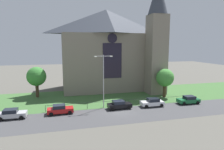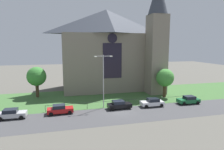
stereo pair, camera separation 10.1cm
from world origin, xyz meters
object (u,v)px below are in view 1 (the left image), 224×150
tree_left_far (36,77)px  streetlamp_near (103,75)px  parked_car_white (152,102)px  parked_car_green (189,100)px  church_building (110,49)px  parked_car_black (119,105)px  tree_right_near (165,78)px  parked_car_red (60,109)px  parked_car_silver (12,114)px

tree_left_far → streetlamp_near: 16.72m
parked_car_white → parked_car_green: (7.59, -0.13, 0.00)m
church_building → parked_car_black: church_building is taller
church_building → tree_right_near: size_ratio=4.19×
tree_left_far → parked_car_red: bearing=-68.9°
parked_car_green → parked_car_black: bearing=0.1°
parked_car_black → parked_car_green: bearing=-2.5°
church_building → streetlamp_near: church_building is taller
parked_car_black → parked_car_green: (13.95, -0.27, 0.00)m
parked_car_black → parked_car_red: bearing=178.7°
streetlamp_near → parked_car_red: size_ratio=2.25×
tree_right_near → parked_car_white: 8.61m
church_building → parked_car_green: size_ratio=6.14×
tree_right_near → parked_car_black: tree_right_near is taller
tree_right_near → parked_car_white: bearing=-134.8°
tree_right_near → parked_car_red: (-22.14, -5.47, -3.47)m
parked_car_silver → tree_right_near: bearing=12.7°
church_building → tree_left_far: church_building is taller
streetlamp_near → parked_car_silver: 15.88m
streetlamp_near → parked_car_red: streetlamp_near is taller
parked_car_white → tree_left_far: bearing=-28.4°
church_building → parked_car_white: bearing=-76.7°
church_building → tree_left_far: 18.81m
streetlamp_near → parked_car_white: 10.43m
parked_car_silver → parked_car_green: size_ratio=1.00×
parked_car_black → tree_left_far: bearing=139.0°
tree_left_far → parked_car_black: size_ratio=1.56×
tree_right_near → streetlamp_near: 15.15m
parked_car_red → parked_car_black: same height
church_building → parked_car_white: (3.96, -16.76, -9.53)m
streetlamp_near → parked_car_silver: streetlamp_near is taller
parked_car_black → parked_car_green: same height
parked_car_silver → church_building: bearing=42.1°
tree_left_far → parked_car_silver: size_ratio=1.56×
parked_car_silver → parked_car_red: size_ratio=1.00×
parked_car_silver → tree_left_far: bearing=80.6°
parked_car_silver → parked_car_green: bearing=1.7°
streetlamp_near → church_building: bearing=72.0°
tree_right_near → parked_car_red: bearing=-166.1°
tree_left_far → streetlamp_near: streetlamp_near is taller
church_building → parked_car_red: (-12.62, -16.64, -9.53)m
church_building → parked_car_silver: size_ratio=6.13×
church_building → tree_right_near: (9.52, -11.17, -6.06)m
tree_left_far → parked_car_black: 19.83m
streetlamp_near → parked_car_red: (-7.66, -1.35, -5.20)m
parked_car_black → parked_car_white: (6.36, -0.14, 0.00)m
church_building → parked_car_green: 22.58m
church_building → streetlamp_near: bearing=-108.0°
parked_car_red → parked_car_black: bearing=-1.2°
tree_left_far → parked_car_black: bearing=-39.6°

